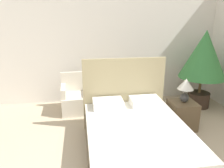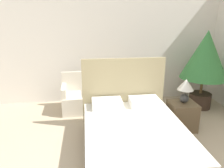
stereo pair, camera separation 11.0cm
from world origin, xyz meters
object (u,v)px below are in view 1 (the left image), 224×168
object	(u,v)px
armchair_near_window_left	(77,100)
armchair_near_window_right	(126,97)
table_lamp	(186,87)
bed	(135,137)
side_table	(102,101)
potted_palm	(204,58)
nightstand	(182,115)

from	to	relation	value
armchair_near_window_left	armchair_near_window_right	size ratio (longest dim) A/B	1.00
armchair_near_window_left	table_lamp	bearing A→B (deg)	-30.33
bed	armchair_near_window_left	bearing A→B (deg)	117.14
bed	table_lamp	distance (m)	1.43
armchair_near_window_left	side_table	bearing A→B (deg)	-1.13
potted_palm	table_lamp	distance (m)	1.31
bed	table_lamp	size ratio (longest dim) A/B	4.46
table_lamp	side_table	xyz separation A→B (m)	(-1.46, 1.09, -0.63)
bed	side_table	distance (m)	1.82
bed	armchair_near_window_left	size ratio (longest dim) A/B	2.39
bed	side_table	world-z (taller)	bed
bed	side_table	xyz separation A→B (m)	(-0.34, 1.78, -0.09)
bed	armchair_near_window_right	world-z (taller)	bed
table_lamp	nightstand	bearing A→B (deg)	-138.34
table_lamp	side_table	distance (m)	1.93
armchair_near_window_right	table_lamp	xyz separation A→B (m)	(0.90, -1.08, 0.57)
nightstand	table_lamp	distance (m)	0.57
bed	nightstand	xyz separation A→B (m)	(1.11, 0.67, -0.03)
armchair_near_window_right	potted_palm	world-z (taller)	potted_palm
nightstand	armchair_near_window_left	bearing A→B (deg)	151.38
potted_palm	nightstand	bearing A→B (deg)	-133.02
side_table	armchair_near_window_left	bearing A→B (deg)	-178.82
armchair_near_window_right	potted_palm	distance (m)	1.99
potted_palm	table_lamp	size ratio (longest dim) A/B	3.91
armchair_near_window_right	side_table	bearing A→B (deg)	-178.79
armchair_near_window_right	potted_palm	size ratio (longest dim) A/B	0.48
bed	table_lamp	bearing A→B (deg)	31.59
bed	armchair_near_window_right	size ratio (longest dim) A/B	2.39
armchair_near_window_left	table_lamp	xyz separation A→B (m)	(2.03, -1.08, 0.57)
side_table	potted_palm	bearing A→B (deg)	-4.22
armchair_near_window_right	side_table	xyz separation A→B (m)	(-0.57, 0.01, -0.06)
bed	armchair_near_window_right	xyz separation A→B (m)	(0.23, 1.77, -0.03)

